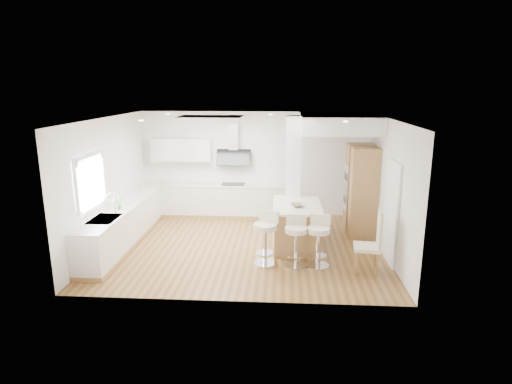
# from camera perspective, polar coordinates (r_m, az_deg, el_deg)

# --- Properties ---
(ground) EXTENTS (6.00, 6.00, 0.00)m
(ground) POSITION_cam_1_polar(r_m,az_deg,el_deg) (9.55, -1.48, -7.23)
(ground) COLOR olive
(ground) RESTS_ON ground
(ceiling) EXTENTS (6.00, 5.00, 0.02)m
(ceiling) POSITION_cam_1_polar(r_m,az_deg,el_deg) (9.55, -1.48, -7.23)
(ceiling) COLOR white
(ceiling) RESTS_ON ground
(wall_back) EXTENTS (6.00, 0.04, 2.80)m
(wall_back) POSITION_cam_1_polar(r_m,az_deg,el_deg) (11.58, -0.43, 3.76)
(wall_back) COLOR white
(wall_back) RESTS_ON ground
(wall_left) EXTENTS (0.04, 5.00, 2.80)m
(wall_left) POSITION_cam_1_polar(r_m,az_deg,el_deg) (9.86, -19.17, 1.18)
(wall_left) COLOR white
(wall_left) RESTS_ON ground
(wall_right) EXTENTS (0.04, 5.00, 2.80)m
(wall_right) POSITION_cam_1_polar(r_m,az_deg,el_deg) (9.36, 17.08, 0.69)
(wall_right) COLOR white
(wall_right) RESTS_ON ground
(skylight) EXTENTS (4.10, 2.10, 0.06)m
(skylight) POSITION_cam_1_polar(r_m,az_deg,el_deg) (9.62, -6.03, 9.84)
(skylight) COLOR white
(skylight) RESTS_ON ground
(window_left) EXTENTS (0.06, 1.28, 1.07)m
(window_left) POSITION_cam_1_polar(r_m,az_deg,el_deg) (8.98, -21.23, 1.74)
(window_left) COLOR white
(window_left) RESTS_ON ground
(doorway_right) EXTENTS (0.05, 1.00, 2.10)m
(doorway_right) POSITION_cam_1_polar(r_m,az_deg,el_deg) (8.89, 17.60, -2.71)
(doorway_right) COLOR #443D36
(doorway_right) RESTS_ON ground
(counter_left) EXTENTS (0.63, 4.50, 1.35)m
(counter_left) POSITION_cam_1_polar(r_m,az_deg,el_deg) (10.20, -16.70, -3.71)
(counter_left) COLOR #AB8049
(counter_left) RESTS_ON ground
(counter_back) EXTENTS (3.62, 0.63, 2.50)m
(counter_back) POSITION_cam_1_polar(r_m,az_deg,el_deg) (11.56, -5.05, 0.11)
(counter_back) COLOR #AB8049
(counter_back) RESTS_ON ground
(pillar) EXTENTS (0.35, 0.35, 2.80)m
(pillar) POSITION_cam_1_polar(r_m,az_deg,el_deg) (10.03, 4.94, 2.11)
(pillar) COLOR white
(pillar) RESTS_ON ground
(soffit) EXTENTS (1.78, 2.20, 0.40)m
(soffit) POSITION_cam_1_polar(r_m,az_deg,el_deg) (10.38, 10.90, 9.02)
(soffit) COLOR white
(soffit) RESTS_ON ground
(oven_column) EXTENTS (0.63, 1.21, 2.10)m
(oven_column) POSITION_cam_1_polar(r_m,az_deg,el_deg) (10.54, 13.74, 0.39)
(oven_column) COLOR #AB8049
(oven_column) RESTS_ON ground
(peninsula) EXTENTS (1.04, 1.57, 1.03)m
(peninsula) POSITION_cam_1_polar(r_m,az_deg,el_deg) (9.43, 5.43, -4.45)
(peninsula) COLOR #AB8049
(peninsula) RESTS_ON ground
(bar_stool_a) EXTENTS (0.63, 0.63, 1.06)m
(bar_stool_a) POSITION_cam_1_polar(r_m,az_deg,el_deg) (8.44, 1.28, -5.78)
(bar_stool_a) COLOR silver
(bar_stool_a) RESTS_ON ground
(bar_stool_b) EXTENTS (0.46, 0.46, 1.02)m
(bar_stool_b) POSITION_cam_1_polar(r_m,az_deg,el_deg) (8.40, 5.35, -6.13)
(bar_stool_b) COLOR silver
(bar_stool_b) RESTS_ON ground
(bar_stool_c) EXTENTS (0.56, 0.56, 1.02)m
(bar_stool_c) POSITION_cam_1_polar(r_m,az_deg,el_deg) (8.43, 8.32, -6.14)
(bar_stool_c) COLOR silver
(bar_stool_c) RESTS_ON ground
(dining_chair) EXTENTS (0.53, 0.53, 1.23)m
(dining_chair) POSITION_cam_1_polar(r_m,az_deg,el_deg) (8.32, 15.36, -6.16)
(dining_chair) COLOR beige
(dining_chair) RESTS_ON ground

